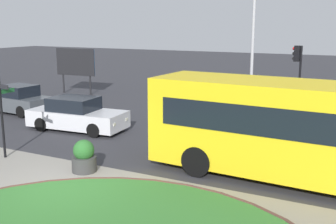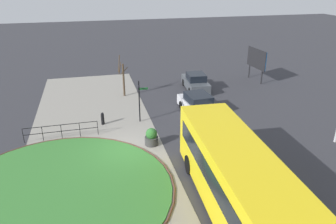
{
  "view_description": "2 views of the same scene",
  "coord_description": "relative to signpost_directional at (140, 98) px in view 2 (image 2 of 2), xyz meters",
  "views": [
    {
      "loc": [
        8.17,
        -8.97,
        4.85
      ],
      "look_at": [
        1.78,
        3.57,
        1.85
      ],
      "focal_mm": 44.5,
      "sensor_mm": 36.0,
      "label": 1
    },
    {
      "loc": [
        17.04,
        -1.74,
        9.68
      ],
      "look_at": [
        0.12,
        2.43,
        2.26
      ],
      "focal_mm": 34.7,
      "sensor_mm": 36.0,
      "label": 2
    }
  ],
  "objects": [
    {
      "name": "sidewalk_paving",
      "position": [
        3.82,
        -3.29,
        -1.76
      ],
      "size": [
        32.0,
        8.16,
        0.02
      ],
      "primitive_type": "cube",
      "color": "gray",
      "rests_on": "ground"
    },
    {
      "name": "bollard_foreground",
      "position": [
        -0.15,
        -2.61,
        -1.31
      ],
      "size": [
        0.23,
        0.23,
        0.9
      ],
      "color": "black",
      "rests_on": "ground"
    },
    {
      "name": "street_tree_bare",
      "position": [
        -5.62,
        -0.5,
        -0.14
      ],
      "size": [
        0.7,
        0.88,
        3.5
      ],
      "color": "#423323",
      "rests_on": "ground"
    },
    {
      "name": "planter_near_signpost",
      "position": [
        3.53,
        0.12,
        -1.27
      ],
      "size": [
        0.82,
        0.82,
        1.1
      ],
      "color": "#383838",
      "rests_on": "ground"
    },
    {
      "name": "signpost_directional",
      "position": [
        0.0,
        0.0,
        0.0
      ],
      "size": [
        1.11,
        0.8,
        3.04
      ],
      "color": "black",
      "rests_on": "ground"
    },
    {
      "name": "grass_island",
      "position": [
        7.16,
        -5.18,
        -1.72
      ],
      "size": [
        11.02,
        11.02,
        0.1
      ],
      "primitive_type": "cylinder",
      "color": "#387A33",
      "rests_on": "ground"
    },
    {
      "name": "bus_yellow",
      "position": [
        10.25,
        2.47,
        -0.1
      ],
      "size": [
        10.08,
        3.02,
        3.1
      ],
      "rotation": [
        0.0,
        0.0,
        3.09
      ],
      "color": "yellow",
      "rests_on": "ground"
    },
    {
      "name": "billboard_left",
      "position": [
        -6.87,
        12.52,
        0.38
      ],
      "size": [
        3.1,
        0.35,
        3.16
      ],
      "rotation": [
        0.0,
        0.0,
        0.07
      ],
      "color": "black",
      "rests_on": "ground"
    },
    {
      "name": "railing_grass_edge",
      "position": [
        1.4,
        -5.27,
        -1.13
      ],
      "size": [
        0.1,
        4.55,
        0.99
      ],
      "rotation": [
        0.0,
        0.0,
        4.73
      ],
      "color": "black",
      "rests_on": "ground"
    },
    {
      "name": "car_far_lane",
      "position": [
        -5.68,
        6.0,
        -1.07
      ],
      "size": [
        4.16,
        2.0,
        1.54
      ],
      "rotation": [
        0.0,
        0.0,
        3.07
      ],
      "color": "#474C51",
      "rests_on": "ground"
    },
    {
      "name": "ground",
      "position": [
        3.82,
        -1.37,
        -1.77
      ],
      "size": [
        120.0,
        120.0,
        0.0
      ],
      "primitive_type": "plane",
      "color": "#333338"
    },
    {
      "name": "grass_kerb_ring",
      "position": [
        7.16,
        -5.18,
        -1.71
      ],
      "size": [
        11.33,
        11.33,
        0.11
      ],
      "primitive_type": "torus",
      "color": "brown",
      "rests_on": "ground"
    },
    {
      "name": "car_near_lane",
      "position": [
        -0.3,
        4.46,
        -1.07
      ],
      "size": [
        4.66,
        2.18,
        1.53
      ],
      "rotation": [
        0.0,
        0.0,
        0.08
      ],
      "color": "silver",
      "rests_on": "ground"
    }
  ]
}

